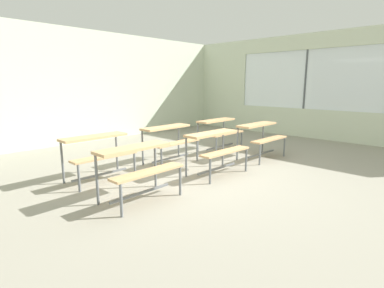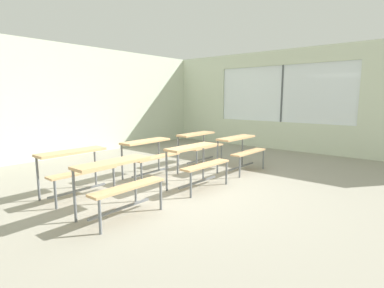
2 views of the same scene
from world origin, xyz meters
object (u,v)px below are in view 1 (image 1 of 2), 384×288
object	(u,v)px
desk_bench_r0c0	(139,160)
desk_bench_r1c2	(220,127)
desk_bench_r1c1	(170,135)
desk_bench_r1c0	(98,147)
desk_bench_r0c2	(261,132)
desk_bench_r0c1	(216,143)

from	to	relation	value
desk_bench_r0c0	desk_bench_r1c2	xyz separation A→B (m)	(3.21, 1.15, 0.00)
desk_bench_r0c0	desk_bench_r1c1	distance (m)	2.00
desk_bench_r1c0	desk_bench_r1c2	distance (m)	3.16
desk_bench_r0c0	desk_bench_r0c2	size ratio (longest dim) A/B	1.00
desk_bench_r1c1	desk_bench_r0c0	bearing A→B (deg)	-145.66
desk_bench_r1c2	desk_bench_r1c0	bearing A→B (deg)	178.41
desk_bench_r0c2	desk_bench_r1c0	world-z (taller)	same
desk_bench_r0c0	desk_bench_r1c2	world-z (taller)	same
desk_bench_r0c0	desk_bench_r0c1	xyz separation A→B (m)	(1.68, 0.00, 0.00)
desk_bench_r0c2	desk_bench_r1c2	distance (m)	1.11
desk_bench_r1c0	desk_bench_r1c2	size ratio (longest dim) A/B	0.99
desk_bench_r0c1	desk_bench_r0c2	size ratio (longest dim) A/B	1.00
desk_bench_r0c0	desk_bench_r1c2	bearing A→B (deg)	19.02
desk_bench_r0c0	desk_bench_r1c0	size ratio (longest dim) A/B	1.00
desk_bench_r0c0	desk_bench_r0c1	world-z (taller)	same
desk_bench_r0c0	desk_bench_r1c1	size ratio (longest dim) A/B	0.99
desk_bench_r0c0	desk_bench_r1c0	bearing A→B (deg)	86.82
desk_bench_r0c0	desk_bench_r1c1	bearing A→B (deg)	35.04
desk_bench_r0c1	desk_bench_r0c2	bearing A→B (deg)	2.27
desk_bench_r0c2	desk_bench_r1c1	bearing A→B (deg)	145.63
desk_bench_r0c1	desk_bench_r0c2	world-z (taller)	same
desk_bench_r1c2	desk_bench_r1c1	bearing A→B (deg)	178.44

